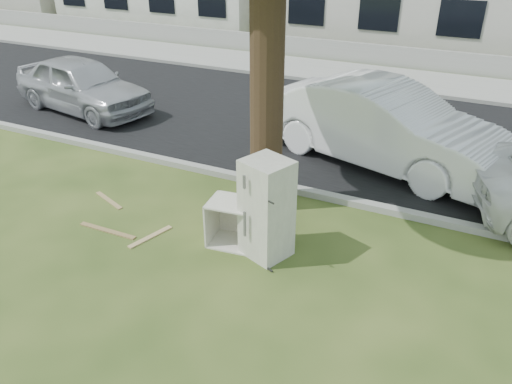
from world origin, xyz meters
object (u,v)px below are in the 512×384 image
at_px(cabinet, 239,224).
at_px(car_center, 383,125).
at_px(fridge, 267,209).
at_px(car_left, 82,85).

distance_m(cabinet, car_center, 4.15).
bearing_deg(cabinet, fridge, -11.74).
height_order(fridge, car_left, fridge).
xyz_separation_m(fridge, car_center, (0.75, 3.98, 0.06)).
distance_m(car_center, car_left, 7.81).
bearing_deg(fridge, car_left, 172.18).
bearing_deg(car_center, fridge, -173.85).
xyz_separation_m(cabinet, car_center, (1.22, 3.94, 0.46)).
bearing_deg(cabinet, car_left, 142.99).
xyz_separation_m(car_center, car_left, (-7.81, -0.11, -0.13)).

